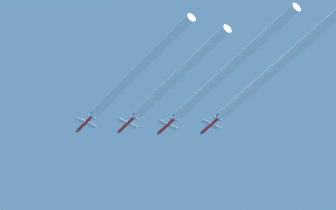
# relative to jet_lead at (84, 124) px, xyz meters

# --- Properties ---
(jet_lead) EXTENTS (7.32, 10.65, 2.56)m
(jet_lead) POSITION_rel_jet_lead_xyz_m (0.00, 0.00, 0.00)
(jet_lead) COLOR red
(jet_second_echelon) EXTENTS (7.32, 10.65, 2.56)m
(jet_second_echelon) POSITION_rel_jet_lead_xyz_m (10.53, -9.34, -1.61)
(jet_second_echelon) COLOR red
(jet_third_echelon) EXTENTS (7.32, 10.65, 2.56)m
(jet_third_echelon) POSITION_rel_jet_lead_xyz_m (20.59, -17.95, -3.20)
(jet_third_echelon) COLOR red
(jet_fourth_echelon) EXTENTS (7.32, 10.65, 2.56)m
(jet_fourth_echelon) POSITION_rel_jet_lead_xyz_m (31.40, -27.25, -4.17)
(jet_fourth_echelon) COLOR red
(smoke_trail_lead) EXTENTS (3.00, 54.84, 3.00)m
(smoke_trail_lead) POSITION_rel_jet_lead_xyz_m (0.00, -32.32, -0.03)
(smoke_trail_lead) COLOR white
(smoke_trail_second_echelon) EXTENTS (3.00, 49.29, 3.00)m
(smoke_trail_second_echelon) POSITION_rel_jet_lead_xyz_m (10.53, -38.89, -1.64)
(smoke_trail_second_echelon) COLOR white
(smoke_trail_third_echelon) EXTENTS (3.00, 60.41, 3.00)m
(smoke_trail_third_echelon) POSITION_rel_jet_lead_xyz_m (20.59, -53.04, -3.22)
(smoke_trail_third_echelon) COLOR white
(smoke_trail_fourth_echelon) EXTENTS (3.00, 63.75, 3.00)m
(smoke_trail_fourth_echelon) POSITION_rel_jet_lead_xyz_m (31.40, -64.01, -4.19)
(smoke_trail_fourth_echelon) COLOR white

